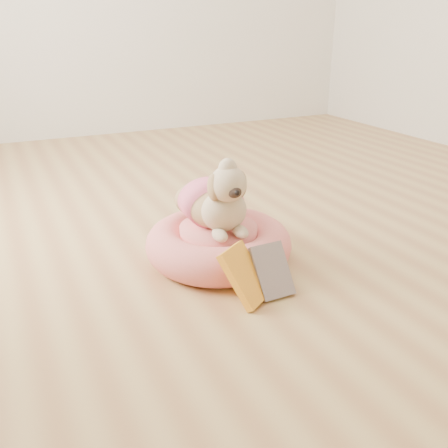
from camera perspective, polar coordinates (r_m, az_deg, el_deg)
name	(u,v)px	position (r m, az deg, el deg)	size (l,w,h in m)	color
floor	(268,218)	(2.42, 5.01, 0.71)	(4.50, 4.50, 0.00)	#AA7746
pet_bed	(219,244)	(1.96, -0.63, -2.27)	(0.57, 0.57, 0.15)	#D26E52
dog	(215,189)	(1.88, -1.00, 4.02)	(0.28, 0.41, 0.30)	brown
book_yellow	(245,275)	(1.68, 2.38, -5.89)	(0.14, 0.03, 0.21)	yellow
book_white	(272,271)	(1.73, 5.54, -5.35)	(0.12, 0.02, 0.19)	silver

